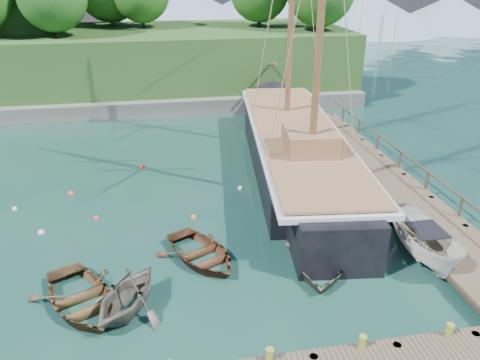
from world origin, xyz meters
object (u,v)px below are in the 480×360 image
Objects in this scene: cabin_boat_white at (422,258)px; rowboat_0 at (82,306)px; rowboat_1 at (129,311)px; rowboat_2 at (202,260)px; schooner at (296,154)px; rowboat_3 at (319,267)px.

rowboat_0 is at bearing -174.59° from cabin_boat_white.
rowboat_1 is at bearing -171.52° from cabin_boat_white.
cabin_boat_white reaches higher than rowboat_0.
rowboat_1 is 0.84× the size of rowboat_2.
schooner is at bearing 79.26° from rowboat_1.
rowboat_3 is 9.95m from schooner.
schooner reaches higher than rowboat_0.
schooner reaches higher than rowboat_3.
rowboat_1 reaches higher than rowboat_0.
rowboat_2 is 0.85× the size of cabin_boat_white.
rowboat_3 is (9.52, 0.83, 0.00)m from rowboat_0.
cabin_boat_white is 10.35m from schooner.
schooner is (6.61, 8.34, 1.14)m from rowboat_2.
rowboat_1 is 7.93m from rowboat_3.
rowboat_1 is 14.75m from schooner.
cabin_boat_white is at bearing 35.71° from rowboat_1.
rowboat_0 is 0.16× the size of schooner.
rowboat_0 is at bearing 178.11° from rowboat_2.
rowboat_1 is 12.47m from cabin_boat_white.
rowboat_2 is at bearing 73.09° from rowboat_1.
cabin_boat_white is at bearing -23.00° from rowboat_0.
schooner reaches higher than cabin_boat_white.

